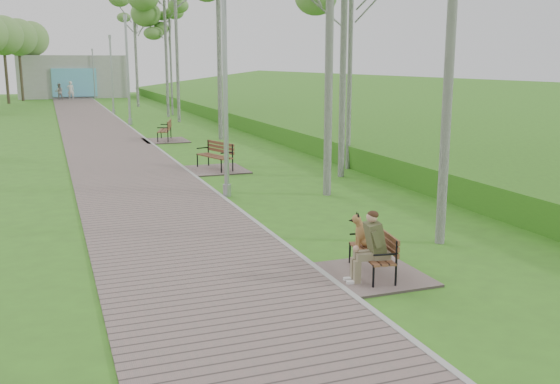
# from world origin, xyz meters

# --- Properties ---
(ground) EXTENTS (120.00, 120.00, 0.00)m
(ground) POSITION_xyz_m (0.00, 0.00, 0.00)
(ground) COLOR #3A6E21
(ground) RESTS_ON ground
(walkway) EXTENTS (3.50, 67.00, 0.04)m
(walkway) POSITION_xyz_m (-1.75, 21.50, 0.02)
(walkway) COLOR #74645E
(walkway) RESTS_ON ground
(kerb) EXTENTS (0.10, 67.00, 0.05)m
(kerb) POSITION_xyz_m (0.00, 21.50, 0.03)
(kerb) COLOR #999993
(kerb) RESTS_ON ground
(embankment) EXTENTS (14.00, 70.00, 1.60)m
(embankment) POSITION_xyz_m (12.00, 20.00, 0.00)
(embankment) COLOR #459423
(embankment) RESTS_ON ground
(building_north) EXTENTS (10.00, 5.20, 4.00)m
(building_north) POSITION_xyz_m (-1.50, 50.97, 1.99)
(building_north) COLOR #9E9E99
(building_north) RESTS_ON ground
(bench_main) EXTENTS (1.53, 1.70, 1.34)m
(bench_main) POSITION_xyz_m (0.66, -5.16, 0.37)
(bench_main) COLOR #74645E
(bench_main) RESTS_ON ground
(bench_second) EXTENTS (1.82, 2.02, 1.12)m
(bench_second) POSITION_xyz_m (0.86, 5.51, 0.21)
(bench_second) COLOR #74645E
(bench_second) RESTS_ON ground
(bench_third) EXTENTS (1.85, 2.06, 1.14)m
(bench_third) POSITION_xyz_m (0.69, 13.57, 0.21)
(bench_third) COLOR #74645E
(bench_third) RESTS_ON ground
(lamp_post_near) EXTENTS (0.21, 0.21, 5.45)m
(lamp_post_near) POSITION_xyz_m (0.17, 1.58, 2.55)
(lamp_post_near) COLOR #A0A3A8
(lamp_post_near) RESTS_ON ground
(lamp_post_second) EXTENTS (0.23, 0.23, 5.86)m
(lamp_post_second) POSITION_xyz_m (0.20, 21.48, 2.74)
(lamp_post_second) COLOR #A0A3A8
(lamp_post_second) RESTS_ON ground
(lamp_post_third) EXTENTS (0.20, 0.20, 5.12)m
(lamp_post_third) POSITION_xyz_m (0.11, 29.50, 2.39)
(lamp_post_third) COLOR #A0A3A8
(lamp_post_third) RESTS_ON ground
(lamp_post_far) EXTENTS (0.18, 0.18, 4.60)m
(lamp_post_far) POSITION_xyz_m (0.27, 48.33, 2.15)
(lamp_post_far) COLOR #A0A3A8
(lamp_post_far) RESTS_ON ground
(pedestrian_near) EXTENTS (0.62, 0.42, 1.69)m
(pedestrian_near) POSITION_xyz_m (-1.93, 46.80, 0.84)
(pedestrian_near) COLOR silver
(pedestrian_near) RESTS_ON ground
(pedestrian_far) EXTENTS (0.80, 0.66, 1.50)m
(pedestrian_far) POSITION_xyz_m (-2.95, 46.63, 0.75)
(pedestrian_far) COLOR gray
(pedestrian_far) RESTS_ON ground
(birch_far_a) EXTENTS (2.23, 2.23, 7.88)m
(birch_far_a) POSITION_xyz_m (3.57, 26.89, 6.19)
(birch_far_a) COLOR silver
(birch_far_a) RESTS_ON ground
(birch_far_b) EXTENTS (2.79, 2.79, 8.76)m
(birch_far_b) POSITION_xyz_m (3.09, 25.77, 6.88)
(birch_far_b) COLOR silver
(birch_far_b) RESTS_ON ground
(birch_distant_a) EXTENTS (2.71, 2.71, 9.82)m
(birch_distant_a) POSITION_xyz_m (2.58, 35.72, 7.71)
(birch_distant_a) COLOR silver
(birch_distant_a) RESTS_ON ground
(birch_distant_b) EXTENTS (2.83, 2.83, 11.01)m
(birch_distant_b) POSITION_xyz_m (4.21, 47.89, 8.64)
(birch_distant_b) COLOR silver
(birch_distant_b) RESTS_ON ground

